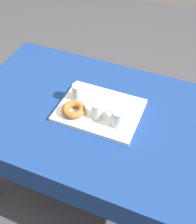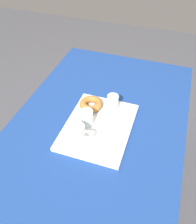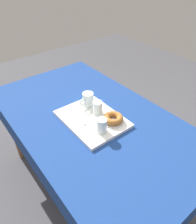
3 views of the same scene
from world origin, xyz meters
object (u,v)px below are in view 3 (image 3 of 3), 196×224
at_px(serving_tray, 92,119).
at_px(water_glass_far, 98,108).
at_px(donut_plate_left, 113,121).
at_px(teaspoon_near, 83,122).
at_px(tea_mug_left, 88,100).
at_px(sugar_donut_left, 113,118).
at_px(dining_table, 91,128).
at_px(water_glass_near, 102,126).

relative_size(serving_tray, water_glass_far, 4.75).
relative_size(water_glass_far, donut_plate_left, 0.67).
distance_m(water_glass_far, teaspoon_near, 0.13).
height_order(tea_mug_left, donut_plate_left, tea_mug_left).
height_order(sugar_donut_left, teaspoon_near, sugar_donut_left).
bearing_deg(dining_table, sugar_donut_left, 24.55).
relative_size(serving_tray, teaspoon_near, 3.45).
bearing_deg(water_glass_near, dining_table, 164.83).
height_order(dining_table, tea_mug_left, tea_mug_left).
relative_size(water_glass_far, sugar_donut_left, 0.73).
xyz_separation_m(donut_plate_left, teaspoon_near, (-0.10, -0.15, 0.00)).
xyz_separation_m(serving_tray, teaspoon_near, (0.00, -0.07, 0.01)).
relative_size(dining_table, sugar_donut_left, 12.44).
xyz_separation_m(tea_mug_left, water_glass_far, (0.11, -0.01, -0.00)).
relative_size(tea_mug_left, donut_plate_left, 0.85).
height_order(serving_tray, sugar_donut_left, sugar_donut_left).
bearing_deg(sugar_donut_left, teaspoon_near, -125.32).
relative_size(tea_mug_left, water_glass_far, 1.28).
bearing_deg(sugar_donut_left, dining_table, -155.45).
height_order(serving_tray, tea_mug_left, tea_mug_left).
height_order(donut_plate_left, teaspoon_near, teaspoon_near).
height_order(water_glass_far, teaspoon_near, water_glass_far).
bearing_deg(donut_plate_left, serving_tray, -144.09).
bearing_deg(donut_plate_left, sugar_donut_left, 90.00).
bearing_deg(water_glass_far, serving_tray, -76.84).
xyz_separation_m(dining_table, sugar_donut_left, (0.14, 0.07, 0.14)).
height_order(serving_tray, donut_plate_left, donut_plate_left).
relative_size(serving_tray, tea_mug_left, 3.71).
xyz_separation_m(dining_table, donut_plate_left, (0.14, 0.07, 0.12)).
xyz_separation_m(water_glass_near, teaspoon_near, (-0.13, -0.04, -0.04)).
height_order(serving_tray, water_glass_near, water_glass_near).
bearing_deg(donut_plate_left, dining_table, -155.45).
bearing_deg(serving_tray, water_glass_far, 103.16).
height_order(water_glass_near, donut_plate_left, water_glass_near).
relative_size(serving_tray, water_glass_near, 4.75).
bearing_deg(tea_mug_left, water_glass_far, -2.58).
bearing_deg(teaspoon_near, water_glass_far, 118.39).
height_order(tea_mug_left, teaspoon_near, tea_mug_left).
relative_size(sugar_donut_left, teaspoon_near, 1.00).
xyz_separation_m(serving_tray, donut_plate_left, (0.11, 0.08, 0.01)).
xyz_separation_m(serving_tray, water_glass_far, (-0.01, 0.06, 0.05)).
relative_size(water_glass_near, donut_plate_left, 0.67).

